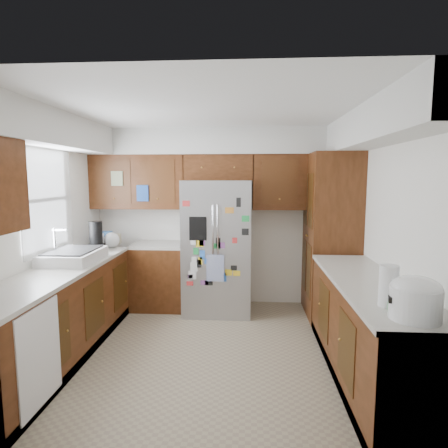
% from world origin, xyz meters
% --- Properties ---
extents(floor, '(3.60, 3.60, 0.00)m').
position_xyz_m(floor, '(0.00, 0.00, 0.00)').
color(floor, tan).
rests_on(floor, ground).
extents(room_shell, '(3.64, 3.24, 2.52)m').
position_xyz_m(room_shell, '(-0.11, 0.36, 1.82)').
color(room_shell, white).
rests_on(room_shell, ground).
extents(left_counter_run, '(1.36, 3.20, 0.92)m').
position_xyz_m(left_counter_run, '(-1.36, 0.03, 0.43)').
color(left_counter_run, '#3C1F0B').
rests_on(left_counter_run, ground).
extents(right_counter_run, '(0.63, 2.25, 0.92)m').
position_xyz_m(right_counter_run, '(1.50, -0.47, 0.42)').
color(right_counter_run, '#3C1F0B').
rests_on(right_counter_run, ground).
extents(pantry, '(0.60, 0.90, 2.15)m').
position_xyz_m(pantry, '(1.50, 1.15, 1.07)').
color(pantry, '#3C1F0B').
rests_on(pantry, ground).
extents(fridge, '(0.90, 0.79, 1.80)m').
position_xyz_m(fridge, '(-0.00, 1.20, 0.90)').
color(fridge, '#A2A2A7').
rests_on(fridge, ground).
extents(bridge_cabinet, '(0.96, 0.34, 0.35)m').
position_xyz_m(bridge_cabinet, '(0.00, 1.43, 1.98)').
color(bridge_cabinet, '#3C1F0B').
rests_on(bridge_cabinet, fridge).
extents(fridge_top_items, '(0.84, 0.31, 0.29)m').
position_xyz_m(fridge_top_items, '(-0.09, 1.40, 2.28)').
color(fridge_top_items, '#1349BA').
rests_on(fridge_top_items, bridge_cabinet).
extents(sink_assembly, '(0.52, 0.70, 0.37)m').
position_xyz_m(sink_assembly, '(-1.50, 0.10, 0.99)').
color(sink_assembly, white).
rests_on(sink_assembly, left_counter_run).
extents(left_counter_clutter, '(0.33, 0.91, 0.38)m').
position_xyz_m(left_counter_clutter, '(-1.46, 0.85, 1.05)').
color(left_counter_clutter, black).
rests_on(left_counter_clutter, left_counter_run).
extents(rice_cooker, '(0.33, 0.32, 0.28)m').
position_xyz_m(rice_cooker, '(1.50, -1.38, 1.07)').
color(rice_cooker, white).
rests_on(rice_cooker, right_counter_run).
extents(paper_towel, '(0.13, 0.13, 0.30)m').
position_xyz_m(paper_towel, '(1.41, -1.14, 1.07)').
color(paper_towel, white).
rests_on(paper_towel, right_counter_run).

